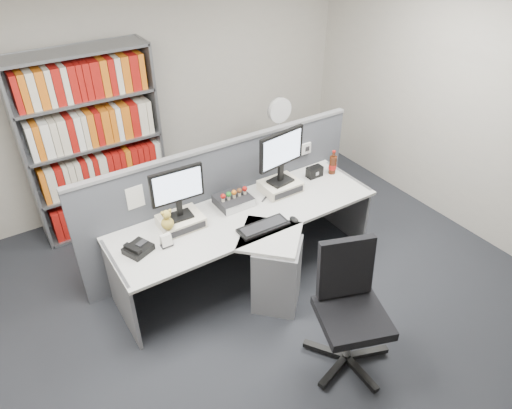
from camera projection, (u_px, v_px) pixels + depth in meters
ground at (295, 322)px, 4.25m from camera, size 5.50×5.50×0.00m
room_shell at (307, 145)px, 3.23m from camera, size 5.04×5.54×2.72m
partition at (224, 198)px, 4.75m from camera, size 3.00×0.08×1.27m
desk at (259, 248)px, 4.40m from camera, size 2.60×1.20×0.72m
monitor_riser_left at (181, 221)px, 4.22m from camera, size 0.38×0.31×0.10m
monitor_riser_right at (280, 186)px, 4.71m from camera, size 0.38×0.31×0.10m
monitor_left at (177, 189)px, 4.03m from camera, size 0.48×0.16×0.49m
monitor_right at (281, 153)px, 4.50m from camera, size 0.54×0.20×0.55m
desktop_pc at (233, 201)px, 4.51m from camera, size 0.32×0.29×0.09m
figurines at (234, 193)px, 4.45m from camera, size 0.29×0.05×0.09m
keyboard at (263, 227)px, 4.21m from camera, size 0.48×0.19×0.03m
mouse at (294, 220)px, 4.29m from camera, size 0.07×0.10×0.04m
desk_phone at (138, 249)px, 3.93m from camera, size 0.27×0.26×0.09m
desk_calendar at (166, 241)px, 3.98m from camera, size 0.10×0.08×0.12m
plush_toy at (167, 221)px, 4.00m from camera, size 0.11×0.11×0.19m
speaker at (314, 172)px, 4.94m from camera, size 0.17×0.09×0.11m
cola_bottle at (333, 165)px, 4.97m from camera, size 0.08×0.08×0.27m
shelving_unit at (94, 146)px, 4.98m from camera, size 1.41×0.40×2.00m
filing_cabinet at (278, 163)px, 5.97m from camera, size 0.45×0.61×0.70m
desk_fan at (279, 113)px, 5.59m from camera, size 0.31×0.18×0.52m
office_chair at (349, 305)px, 3.64m from camera, size 0.72×0.72×1.08m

